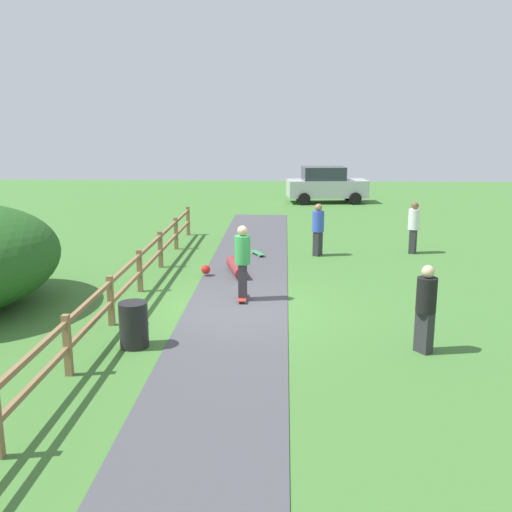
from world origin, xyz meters
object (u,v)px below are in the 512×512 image
at_px(trash_bin, 134,325).
at_px(parked_car_silver, 326,185).
at_px(skateboard_loose, 258,253).
at_px(bystander_blue, 318,227).
at_px(bystander_white, 414,225).
at_px(skater_riding, 243,259).
at_px(bystander_black, 426,305).
at_px(skater_fallen, 234,268).

bearing_deg(trash_bin, parked_car_silver, 76.33).
height_order(skateboard_loose, bystander_blue, bystander_blue).
xyz_separation_m(trash_bin, bystander_white, (7.17, 8.69, 0.50)).
bearing_deg(skater_riding, parked_car_silver, 79.82).
bearing_deg(bystander_white, parked_car_silver, 99.55).
relative_size(skateboard_loose, bystander_black, 0.47).
relative_size(trash_bin, skater_fallen, 0.57).
relative_size(bystander_blue, bystander_white, 0.99).
bearing_deg(parked_car_silver, trash_bin, -103.67).
height_order(skater_riding, skateboard_loose, skater_riding).
xyz_separation_m(skater_riding, skateboard_loose, (0.13, 4.94, -0.97)).
distance_m(skater_fallen, skateboard_loose, 2.56).
height_order(skater_fallen, bystander_black, bystander_black).
bearing_deg(skater_riding, bystander_blue, 67.45).
bearing_deg(skateboard_loose, parked_car_silver, 76.62).
height_order(trash_bin, bystander_blue, bystander_blue).
distance_m(skater_riding, bystander_black, 4.83).
relative_size(trash_bin, bystander_black, 0.53).
bearing_deg(skater_fallen, bystander_black, -53.72).
bearing_deg(parked_car_silver, bystander_blue, -94.95).
relative_size(skater_riding, skater_fallen, 1.17).
bearing_deg(bystander_blue, skater_fallen, -134.01).
bearing_deg(parked_car_silver, bystander_black, -88.72).
bearing_deg(bystander_white, bystander_black, -100.43).
height_order(bystander_black, parked_car_silver, parked_car_silver).
distance_m(trash_bin, bystander_black, 5.59).
height_order(skater_riding, bystander_black, skater_riding).
bearing_deg(bystander_white, skater_riding, -133.49).
distance_m(trash_bin, skateboard_loose, 8.33).
bearing_deg(bystander_black, skater_riding, 139.59).
relative_size(skater_riding, bystander_black, 1.08).
bearing_deg(skater_fallen, bystander_blue, 45.99).
distance_m(skater_fallen, bystander_blue, 3.69).
distance_m(bystander_white, bystander_black, 8.83).
height_order(skater_fallen, skateboard_loose, skater_fallen).
distance_m(bystander_blue, parked_car_silver, 12.85).
xyz_separation_m(skater_fallen, parked_car_silver, (3.62, 15.41, 0.76)).
xyz_separation_m(trash_bin, bystander_blue, (3.99, 8.17, 0.49)).
xyz_separation_m(skater_riding, skater_fallen, (-0.42, 2.44, -0.85)).
xyz_separation_m(trash_bin, skateboard_loose, (2.03, 8.07, -0.36)).
distance_m(bystander_blue, bystander_black, 8.32).
height_order(trash_bin, skater_fallen, trash_bin).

